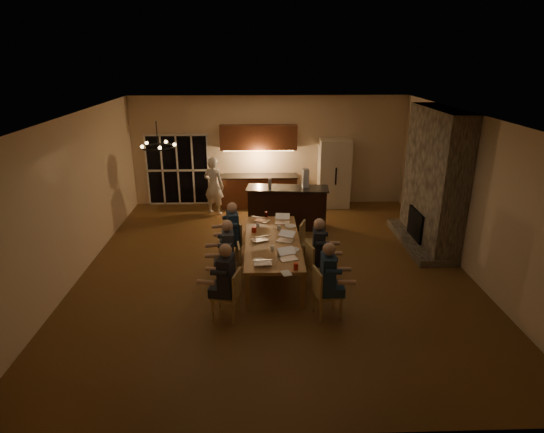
% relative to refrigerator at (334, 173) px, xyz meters
% --- Properties ---
extents(floor, '(9.00, 9.00, 0.00)m').
position_rel_refrigerator_xyz_m(floor, '(-1.90, -4.15, -1.00)').
color(floor, brown).
rests_on(floor, ground).
extents(back_wall, '(8.00, 0.04, 3.20)m').
position_rel_refrigerator_xyz_m(back_wall, '(-1.90, 0.37, 0.60)').
color(back_wall, beige).
rests_on(back_wall, ground).
extents(left_wall, '(0.04, 9.00, 3.20)m').
position_rel_refrigerator_xyz_m(left_wall, '(-5.92, -4.15, 0.60)').
color(left_wall, beige).
rests_on(left_wall, ground).
extents(right_wall, '(0.04, 9.00, 3.20)m').
position_rel_refrigerator_xyz_m(right_wall, '(2.12, -4.15, 0.60)').
color(right_wall, beige).
rests_on(right_wall, ground).
extents(ceiling, '(8.00, 9.00, 0.04)m').
position_rel_refrigerator_xyz_m(ceiling, '(-1.90, -4.15, 2.22)').
color(ceiling, white).
rests_on(ceiling, back_wall).
extents(french_doors, '(1.86, 0.08, 2.10)m').
position_rel_refrigerator_xyz_m(french_doors, '(-4.60, 0.32, 0.05)').
color(french_doors, black).
rests_on(french_doors, ground).
extents(fireplace, '(0.58, 2.50, 3.20)m').
position_rel_refrigerator_xyz_m(fireplace, '(1.80, -2.95, 0.60)').
color(fireplace, '#756C5C').
rests_on(fireplace, ground).
extents(kitchenette, '(2.24, 0.68, 2.40)m').
position_rel_refrigerator_xyz_m(kitchenette, '(-2.20, 0.05, 0.20)').
color(kitchenette, brown).
rests_on(kitchenette, ground).
extents(refrigerator, '(0.90, 0.68, 2.00)m').
position_rel_refrigerator_xyz_m(refrigerator, '(0.00, 0.00, 0.00)').
color(refrigerator, beige).
rests_on(refrigerator, ground).
extents(dining_table, '(1.10, 2.87, 0.75)m').
position_rel_refrigerator_xyz_m(dining_table, '(-1.95, -4.41, -0.62)').
color(dining_table, '#AD7645').
rests_on(dining_table, ground).
extents(bar_island, '(2.15, 0.88, 1.08)m').
position_rel_refrigerator_xyz_m(bar_island, '(-1.48, -1.73, -0.46)').
color(bar_island, black).
rests_on(bar_island, ground).
extents(chair_left_near, '(0.53, 0.53, 0.89)m').
position_rel_refrigerator_xyz_m(chair_left_near, '(-2.80, -6.03, -0.55)').
color(chair_left_near, tan).
rests_on(chair_left_near, ground).
extents(chair_left_mid, '(0.49, 0.49, 0.89)m').
position_rel_refrigerator_xyz_m(chair_left_mid, '(-2.81, -4.98, -0.55)').
color(chair_left_mid, tan).
rests_on(chair_left_mid, ground).
extents(chair_left_far, '(0.55, 0.55, 0.89)m').
position_rel_refrigerator_xyz_m(chair_left_far, '(-2.86, -3.74, -0.55)').
color(chair_left_far, tan).
rests_on(chair_left_far, ground).
extents(chair_right_near, '(0.52, 0.52, 0.89)m').
position_rel_refrigerator_xyz_m(chair_right_near, '(-1.06, -6.01, -0.55)').
color(chair_right_near, tan).
rests_on(chair_right_near, ground).
extents(chair_right_mid, '(0.53, 0.53, 0.89)m').
position_rel_refrigerator_xyz_m(chair_right_mid, '(-1.06, -4.91, -0.55)').
color(chair_right_mid, tan).
rests_on(chair_right_mid, ground).
extents(chair_right_far, '(0.56, 0.56, 0.89)m').
position_rel_refrigerator_xyz_m(chair_right_far, '(-1.10, -3.84, -0.55)').
color(chair_right_far, tan).
rests_on(chair_right_far, ground).
extents(person_left_near, '(0.71, 0.71, 1.38)m').
position_rel_refrigerator_xyz_m(person_left_near, '(-2.78, -6.03, -0.31)').
color(person_left_near, '#21252A').
rests_on(person_left_near, ground).
extents(person_right_near, '(0.61, 0.61, 1.38)m').
position_rel_refrigerator_xyz_m(person_right_near, '(-1.07, -6.04, -0.31)').
color(person_right_near, '#1F364F').
rests_on(person_right_near, ground).
extents(person_left_mid, '(0.65, 0.65, 1.38)m').
position_rel_refrigerator_xyz_m(person_left_mid, '(-2.82, -4.90, -0.31)').
color(person_left_mid, '#3D4249').
rests_on(person_left_mid, ground).
extents(person_right_mid, '(0.64, 0.64, 1.38)m').
position_rel_refrigerator_xyz_m(person_right_mid, '(-1.08, -4.87, -0.31)').
color(person_right_mid, '#21252A').
rests_on(person_right_mid, ground).
extents(person_left_far, '(0.69, 0.69, 1.38)m').
position_rel_refrigerator_xyz_m(person_left_far, '(-2.78, -3.84, -0.31)').
color(person_left_far, '#1F364F').
rests_on(person_left_far, ground).
extents(standing_person, '(0.70, 0.60, 1.64)m').
position_rel_refrigerator_xyz_m(standing_person, '(-3.47, -0.60, -0.18)').
color(standing_person, white).
rests_on(standing_person, ground).
extents(chandelier, '(0.62, 0.62, 0.03)m').
position_rel_refrigerator_xyz_m(chandelier, '(-4.00, -4.81, 1.75)').
color(chandelier, black).
rests_on(chandelier, ceiling).
extents(laptop_a, '(0.33, 0.30, 0.23)m').
position_rel_refrigerator_xyz_m(laptop_a, '(-2.17, -5.48, -0.14)').
color(laptop_a, silver).
rests_on(laptop_a, dining_table).
extents(laptop_b, '(0.39, 0.37, 0.23)m').
position_rel_refrigerator_xyz_m(laptop_b, '(-1.69, -5.31, -0.14)').
color(laptop_b, silver).
rests_on(laptop_b, dining_table).
extents(laptop_c, '(0.40, 0.38, 0.23)m').
position_rel_refrigerator_xyz_m(laptop_c, '(-2.22, -4.38, -0.14)').
color(laptop_c, silver).
rests_on(laptop_c, dining_table).
extents(laptop_d, '(0.41, 0.39, 0.23)m').
position_rel_refrigerator_xyz_m(laptop_d, '(-1.70, -4.45, -0.14)').
color(laptop_d, silver).
rests_on(laptop_d, dining_table).
extents(laptop_e, '(0.41, 0.40, 0.23)m').
position_rel_refrigerator_xyz_m(laptop_e, '(-2.14, -3.27, -0.14)').
color(laptop_e, silver).
rests_on(laptop_e, dining_table).
extents(laptop_f, '(0.35, 0.31, 0.23)m').
position_rel_refrigerator_xyz_m(laptop_f, '(-1.70, -3.42, -0.14)').
color(laptop_f, silver).
rests_on(laptop_f, dining_table).
extents(mug_front, '(0.07, 0.07, 0.10)m').
position_rel_refrigerator_xyz_m(mug_front, '(-1.97, -4.91, -0.20)').
color(mug_front, white).
rests_on(mug_front, dining_table).
extents(mug_mid, '(0.09, 0.09, 0.10)m').
position_rel_refrigerator_xyz_m(mug_mid, '(-1.80, -3.82, -0.20)').
color(mug_mid, white).
rests_on(mug_mid, dining_table).
extents(mug_back, '(0.08, 0.08, 0.10)m').
position_rel_refrigerator_xyz_m(mug_back, '(-2.25, -3.65, -0.20)').
color(mug_back, white).
rests_on(mug_back, dining_table).
extents(redcup_near, '(0.08, 0.08, 0.12)m').
position_rel_refrigerator_xyz_m(redcup_near, '(-1.59, -5.73, -0.19)').
color(redcup_near, red).
rests_on(redcup_near, dining_table).
extents(redcup_mid, '(0.10, 0.10, 0.12)m').
position_rel_refrigerator_xyz_m(redcup_mid, '(-2.33, -3.95, -0.19)').
color(redcup_mid, red).
rests_on(redcup_mid, dining_table).
extents(can_silver, '(0.06, 0.06, 0.12)m').
position_rel_refrigerator_xyz_m(can_silver, '(-1.86, -5.16, -0.19)').
color(can_silver, '#B2B2B7').
rests_on(can_silver, dining_table).
extents(can_cola, '(0.07, 0.07, 0.12)m').
position_rel_refrigerator_xyz_m(can_cola, '(-2.05, -2.98, -0.19)').
color(can_cola, '#3F0F0C').
rests_on(can_cola, dining_table).
extents(can_right, '(0.06, 0.06, 0.12)m').
position_rel_refrigerator_xyz_m(can_right, '(-1.61, -4.14, -0.19)').
color(can_right, '#B2B2B7').
rests_on(can_right, dining_table).
extents(plate_near, '(0.23, 0.23, 0.02)m').
position_rel_refrigerator_xyz_m(plate_near, '(-1.56, -4.90, -0.24)').
color(plate_near, white).
rests_on(plate_near, dining_table).
extents(plate_left, '(0.23, 0.23, 0.02)m').
position_rel_refrigerator_xyz_m(plate_left, '(-2.23, -5.37, -0.24)').
color(plate_left, white).
rests_on(plate_left, dining_table).
extents(plate_far, '(0.25, 0.25, 0.02)m').
position_rel_refrigerator_xyz_m(plate_far, '(-1.54, -3.63, -0.24)').
color(plate_far, white).
rests_on(plate_far, dining_table).
extents(notepad, '(0.21, 0.26, 0.01)m').
position_rel_refrigerator_xyz_m(notepad, '(-1.77, -5.88, -0.24)').
color(notepad, white).
rests_on(notepad, dining_table).
extents(bar_bottle, '(0.09, 0.09, 0.24)m').
position_rel_refrigerator_xyz_m(bar_bottle, '(-1.93, -1.75, 0.20)').
color(bar_bottle, '#99999E').
rests_on(bar_bottle, bar_island).
extents(bar_blender, '(0.18, 0.18, 0.47)m').
position_rel_refrigerator_xyz_m(bar_blender, '(-1.02, -1.69, 0.32)').
color(bar_blender, silver).
rests_on(bar_blender, bar_island).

